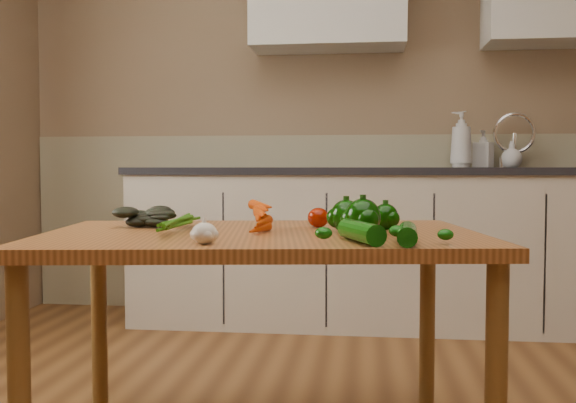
% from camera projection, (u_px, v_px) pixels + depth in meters
% --- Properties ---
extents(room, '(4.04, 5.04, 2.64)m').
position_uv_depth(room, '(319.00, 33.00, 1.66)').
color(room, brown).
rests_on(room, ground).
extents(counter_run, '(2.84, 0.64, 1.14)m').
position_uv_depth(counter_run, '(380.00, 245.00, 3.67)').
color(counter_run, beige).
rests_on(counter_run, ground).
extents(table, '(1.42, 1.02, 0.70)m').
position_uv_depth(table, '(262.00, 257.00, 1.96)').
color(table, '#AA6431').
rests_on(table, ground).
extents(soap_bottle_a, '(0.18, 0.17, 0.32)m').
position_uv_depth(soap_bottle_a, '(461.00, 139.00, 3.67)').
color(soap_bottle_a, silver).
rests_on(soap_bottle_a, counter_run).
extents(soap_bottle_b, '(0.13, 0.13, 0.22)m').
position_uv_depth(soap_bottle_b, '(483.00, 149.00, 3.75)').
color(soap_bottle_b, silver).
rests_on(soap_bottle_b, counter_run).
extents(soap_bottle_c, '(0.14, 0.14, 0.15)m').
position_uv_depth(soap_bottle_c, '(512.00, 154.00, 3.72)').
color(soap_bottle_c, silver).
rests_on(soap_bottle_c, counter_run).
extents(carrot_bunch, '(0.27, 0.22, 0.07)m').
position_uv_depth(carrot_bunch, '(233.00, 220.00, 1.98)').
color(carrot_bunch, '#CC3F04').
rests_on(carrot_bunch, table).
extents(leafy_greens, '(0.19, 0.17, 0.09)m').
position_uv_depth(leafy_greens, '(147.00, 212.00, 2.14)').
color(leafy_greens, black).
rests_on(leafy_greens, table).
extents(garlic_bulb, '(0.07, 0.07, 0.06)m').
position_uv_depth(garlic_bulb, '(204.00, 233.00, 1.64)').
color(garlic_bulb, white).
rests_on(garlic_bulb, table).
extents(pepper_a, '(0.10, 0.10, 0.10)m').
position_uv_depth(pepper_a, '(346.00, 216.00, 1.94)').
color(pepper_a, '#073002').
rests_on(pepper_a, table).
extents(pepper_b, '(0.08, 0.08, 0.08)m').
position_uv_depth(pepper_b, '(385.00, 217.00, 2.02)').
color(pepper_b, '#073002').
rests_on(pepper_b, table).
extents(pepper_c, '(0.10, 0.10, 0.10)m').
position_uv_depth(pepper_c, '(363.00, 217.00, 1.85)').
color(pepper_c, '#073002').
rests_on(pepper_c, table).
extents(tomato_a, '(0.07, 0.07, 0.07)m').
position_uv_depth(tomato_a, '(318.00, 218.00, 2.10)').
color(tomato_a, '#861302').
rests_on(tomato_a, table).
extents(tomato_b, '(0.08, 0.08, 0.07)m').
position_uv_depth(tomato_b, '(350.00, 215.00, 2.19)').
color(tomato_b, '#DA5905').
rests_on(tomato_b, table).
extents(tomato_c, '(0.08, 0.08, 0.07)m').
position_uv_depth(tomato_c, '(387.00, 218.00, 2.07)').
color(tomato_c, '#DA5905').
rests_on(tomato_c, table).
extents(zucchini_a, '(0.06, 0.19, 0.05)m').
position_uv_depth(zucchini_a, '(407.00, 234.00, 1.65)').
color(zucchini_a, '#074707').
rests_on(zucchini_a, table).
extents(zucchini_b, '(0.13, 0.21, 0.06)m').
position_uv_depth(zucchini_b, '(361.00, 232.00, 1.67)').
color(zucchini_b, '#074707').
rests_on(zucchini_b, table).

